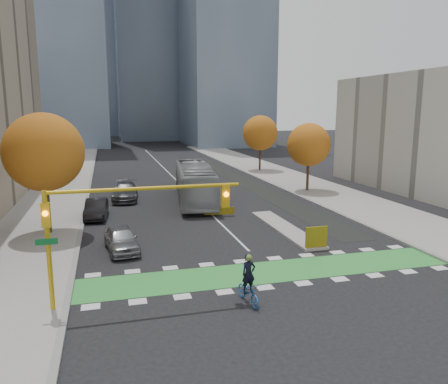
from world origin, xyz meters
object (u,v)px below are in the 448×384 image
tree_east_far (260,133)px  parked_car_c (125,192)px  cyclist (248,287)px  parked_car_a (121,239)px  tree_west (44,152)px  bus (195,183)px  tree_east_near (309,145)px  hazard_board (316,237)px  parked_car_b (96,209)px  traffic_signal_west (112,215)px

tree_east_far → parked_car_c: bearing=-140.7°
cyclist → parked_car_a: 10.25m
tree_west → parked_car_a: tree_west is taller
cyclist → bus: size_ratio=0.17×
tree_west → parked_car_c: (5.50, 10.46, -4.80)m
cyclist → tree_east_near: bearing=50.4°
hazard_board → tree_east_near: (8.00, 17.80, 4.06)m
tree_east_near → hazard_board: bearing=-114.2°
parked_car_a → parked_car_c: bearing=80.1°
tree_east_far → parked_car_c: (-19.00, -15.54, -4.43)m
hazard_board → tree_east_near: bearing=65.8°
tree_east_near → tree_east_far: bearing=88.2°
tree_east_near → parked_car_b: bearing=-163.9°
traffic_signal_west → parked_car_c: traffic_signal_west is taller
parked_car_b → tree_east_near: bearing=20.1°
tree_west → bus: 14.69m
tree_east_far → parked_car_a: tree_east_far is taller
tree_east_near → parked_car_b: tree_east_near is taller
traffic_signal_west → parked_car_b: bearing=93.7°
traffic_signal_west → parked_car_a: size_ratio=1.96×
parked_car_b → cyclist: bearing=-65.3°
hazard_board → tree_west: 18.44m
tree_east_near → tree_east_far: 16.01m
tree_west → traffic_signal_west: 13.25m
tree_west → tree_east_far: 35.73m
hazard_board → bus: 16.42m
hazard_board → parked_car_a: parked_car_a is taller
hazard_board → traffic_signal_west: 13.23m
bus → tree_east_near: bearing=16.1°
parked_car_c → parked_car_a: bearing=-88.3°
hazard_board → tree_east_near: 19.93m
tree_west → parked_car_a: (4.59, -4.91, -4.87)m
traffic_signal_west → parked_car_a: bearing=86.1°
hazard_board → bus: (-4.31, 15.82, 0.98)m
bus → parked_car_a: size_ratio=2.93×
tree_east_far → traffic_signal_west: (-20.43, -38.51, -1.21)m
tree_west → tree_east_far: tree_west is taller
hazard_board → parked_car_b: (-13.00, 11.75, -0.06)m
tree_west → tree_east_near: bearing=22.6°
bus → parked_car_c: bus is taller
cyclist → bus: 21.94m
tree_east_far → bus: 22.35m
tree_west → tree_east_near: tree_west is taller
hazard_board → parked_car_b: parked_car_b is taller
tree_east_near → cyclist: bearing=-121.0°
tree_east_far → cyclist: (-14.80, -39.81, -4.49)m
tree_east_near → parked_car_a: bearing=-142.5°
hazard_board → parked_car_a: size_ratio=0.32×
traffic_signal_west → cyclist: traffic_signal_west is taller
tree_west → parked_car_b: bearing=52.8°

